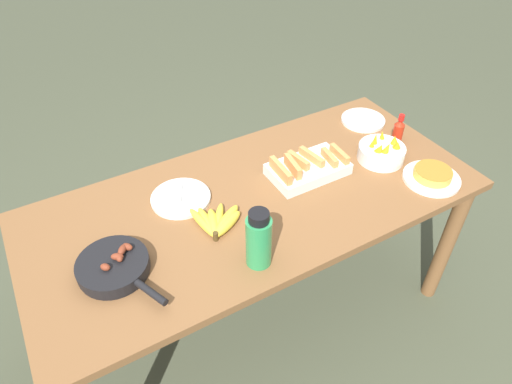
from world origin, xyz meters
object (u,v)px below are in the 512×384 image
object	(u,v)px
frittata_plate_center	(432,176)
hot_sauce_bottle	(399,130)
water_bottle	(259,240)
empty_plate_near_front	(363,120)
fruit_bowl_mango	(382,152)
banana_bunch	(217,222)
empty_plate_far_left	(181,198)
skillet	(114,267)
melon_tray	(307,168)

from	to	relation	value
frittata_plate_center	hot_sauce_bottle	world-z (taller)	hot_sauce_bottle
frittata_plate_center	water_bottle	bearing A→B (deg)	-178.56
empty_plate_near_front	fruit_bowl_mango	distance (m)	0.31
banana_bunch	empty_plate_far_left	size ratio (longest dim) A/B	0.86
empty_plate_far_left	empty_plate_near_front	bearing A→B (deg)	5.03
skillet	banana_bunch	bearing A→B (deg)	71.09
banana_bunch	empty_plate_far_left	distance (m)	0.21
frittata_plate_center	water_bottle	size ratio (longest dim) A/B	1.03
frittata_plate_center	empty_plate_near_front	bearing A→B (deg)	84.28
melon_tray	empty_plate_far_left	xyz separation A→B (m)	(-0.53, 0.12, -0.03)
skillet	frittata_plate_center	world-z (taller)	skillet
banana_bunch	hot_sauce_bottle	xyz separation A→B (m)	(0.97, 0.09, 0.04)
empty_plate_far_left	hot_sauce_bottle	world-z (taller)	hot_sauce_bottle
frittata_plate_center	fruit_bowl_mango	bearing A→B (deg)	111.32
melon_tray	fruit_bowl_mango	bearing A→B (deg)	-12.34
melon_tray	skillet	xyz separation A→B (m)	(-0.86, -0.12, -0.01)
melon_tray	frittata_plate_center	distance (m)	0.52
melon_tray	empty_plate_near_front	world-z (taller)	melon_tray
empty_plate_near_front	water_bottle	distance (m)	1.04
empty_plate_near_front	fruit_bowl_mango	xyz separation A→B (m)	(-0.13, -0.28, 0.03)
fruit_bowl_mango	frittata_plate_center	bearing A→B (deg)	-68.68
fruit_bowl_mango	banana_bunch	bearing A→B (deg)	-178.95
skillet	hot_sauce_bottle	size ratio (longest dim) A/B	2.59
hot_sauce_bottle	skillet	bearing A→B (deg)	-175.26
melon_tray	hot_sauce_bottle	world-z (taller)	hot_sauce_bottle
melon_tray	banana_bunch	bearing A→B (deg)	-169.12
frittata_plate_center	empty_plate_far_left	size ratio (longest dim) A/B	0.99
fruit_bowl_mango	water_bottle	world-z (taller)	water_bottle
water_bottle	fruit_bowl_mango	bearing A→B (deg)	17.40
skillet	empty_plate_far_left	world-z (taller)	skillet
banana_bunch	skillet	bearing A→B (deg)	-176.29
melon_tray	skillet	world-z (taller)	melon_tray
melon_tray	fruit_bowl_mango	world-z (taller)	fruit_bowl_mango
banana_bunch	melon_tray	size ratio (longest dim) A/B	0.62
melon_tray	fruit_bowl_mango	xyz separation A→B (m)	(0.34, -0.08, 0.01)
hot_sauce_bottle	fruit_bowl_mango	bearing A→B (deg)	-155.69
banana_bunch	water_bottle	world-z (taller)	water_bottle
skillet	water_bottle	bearing A→B (deg)	43.18
banana_bunch	frittata_plate_center	bearing A→B (deg)	-12.77
empty_plate_far_left	water_bottle	distance (m)	0.45
frittata_plate_center	empty_plate_far_left	bearing A→B (deg)	156.88
banana_bunch	empty_plate_far_left	xyz separation A→B (m)	(-0.06, 0.21, -0.01)
hot_sauce_bottle	empty_plate_far_left	bearing A→B (deg)	173.50
empty_plate_far_left	hot_sauce_bottle	xyz separation A→B (m)	(1.03, -0.12, 0.05)
melon_tray	frittata_plate_center	bearing A→B (deg)	-34.38
banana_bunch	empty_plate_near_front	xyz separation A→B (m)	(0.95, 0.29, -0.01)
empty_plate_near_front	water_bottle	bearing A→B (deg)	-150.01
banana_bunch	water_bottle	xyz separation A→B (m)	(0.05, -0.22, 0.09)
frittata_plate_center	empty_plate_near_front	size ratio (longest dim) A/B	1.11
fruit_bowl_mango	hot_sauce_bottle	size ratio (longest dim) A/B	1.47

